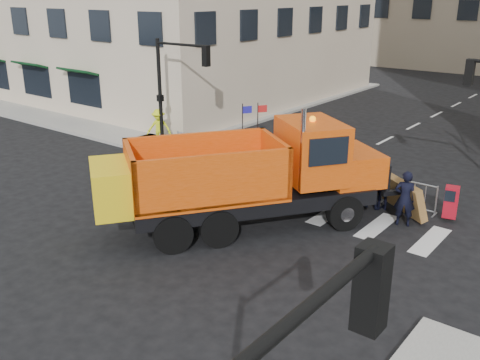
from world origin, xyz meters
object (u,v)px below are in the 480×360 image
Objects in this scene: plow_truck at (244,174)px; cop_c at (384,188)px; cop_b at (373,183)px; cop_a at (405,198)px; newspaper_box at (451,202)px; worker at (159,128)px.

plow_truck is 6.42× the size of cop_c.
cop_a is at bearing 154.54° from cop_b.
plow_truck is at bearing 18.63° from cop_c.
cop_b is 1.15× the size of cop_c.
cop_a is 1.74× the size of newspaper_box.
newspaper_box is at bearing -32.28° from worker.
plow_truck is 5.34m from cop_c.
cop_a is 1.03× the size of cop_b.
cop_b is 1.69× the size of newspaper_box.
cop_b is at bearing -34.53° from worker.
plow_truck is at bearing 19.61° from cop_a.
newspaper_box is (2.68, 0.43, -0.23)m from cop_b.
cop_c is at bearing -176.23° from cop_b.
cop_a is at bearing -144.82° from newspaper_box.
worker is at bearing 97.06° from plow_truck.
plow_truck reaches higher than newspaper_box.
plow_truck is at bearing -151.65° from newspaper_box.
cop_a is (4.13, 3.41, -0.89)m from plow_truck.
cop_b is 11.64m from worker.
plow_truck is 7.16m from newspaper_box.
plow_truck reaches higher than cop_a.
cop_b reaches higher than newspaper_box.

